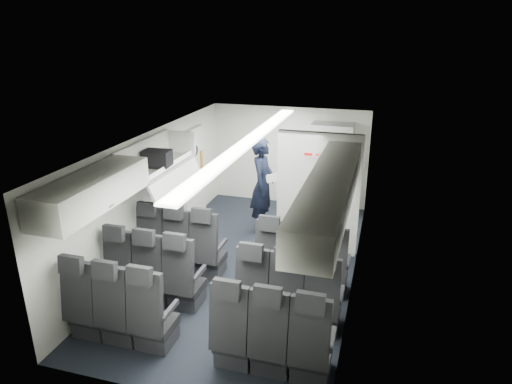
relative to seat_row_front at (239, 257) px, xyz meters
The scene contains 14 objects.
cabin_shell 0.90m from the seat_row_front, 90.00° to the left, with size 3.41×6.01×2.16m.
seat_row_front is the anchor object (origin of this frame).
seat_row_mid 0.90m from the seat_row_front, 90.00° to the right, with size 3.33×0.56×1.24m.
seat_row_rear 1.80m from the seat_row_front, 90.00° to the right, with size 3.33×0.56×1.24m.
overhead_bin_left_rear 2.50m from the seat_row_front, 133.68° to the right, with size 0.53×1.80×0.40m.
overhead_bin_left_front_open 1.98m from the seat_row_front, 168.87° to the left, with size 0.64×1.70×0.72m.
overhead_bin_right_rear 2.50m from the seat_row_front, 46.32° to the right, with size 0.53×1.80×0.40m.
overhead_bin_right_front 2.04m from the seat_row_front, 11.46° to the left, with size 0.53×1.70×0.40m.
bulkhead_partition 1.79m from the seat_row_front, 53.69° to the left, with size 1.40×0.15×2.13m.
galley_unit 3.43m from the seat_row_front, 73.72° to the left, with size 0.85×0.52×1.90m.
boarding_door 2.71m from the seat_row_front, 128.16° to the left, with size 0.12×1.27×1.86m.
flight_attendant 1.98m from the seat_row_front, 94.48° to the left, with size 0.67×0.44×1.84m, color black.
carry_on_bag 2.00m from the seat_row_front, behind, with size 0.42×0.29×0.25m, color black.
papers 1.99m from the seat_row_front, 88.75° to the left, with size 0.22×0.02×0.15m, color white.
Camera 1 is at (1.99, -6.46, 3.76)m, focal length 32.00 mm.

